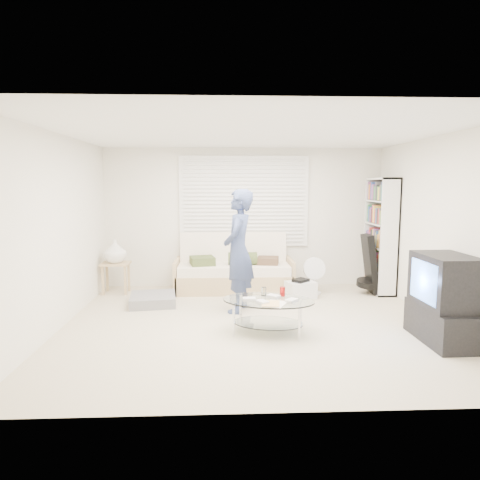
{
  "coord_description": "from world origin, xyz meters",
  "views": [
    {
      "loc": [
        -0.41,
        -5.51,
        1.85
      ],
      "look_at": [
        -0.16,
        0.3,
        1.1
      ],
      "focal_mm": 32.0,
      "sensor_mm": 36.0,
      "label": 1
    }
  ],
  "objects_px": {
    "futon_sofa": "(234,272)",
    "coffee_table": "(269,306)",
    "bookshelf": "(380,235)",
    "tv_unit": "(444,300)"
  },
  "relations": [
    {
      "from": "futon_sofa",
      "to": "coffee_table",
      "type": "distance_m",
      "value": 2.24
    },
    {
      "from": "bookshelf",
      "to": "tv_unit",
      "type": "bearing_deg",
      "value": -92.97
    },
    {
      "from": "futon_sofa",
      "to": "bookshelf",
      "type": "distance_m",
      "value": 2.61
    },
    {
      "from": "bookshelf",
      "to": "tv_unit",
      "type": "relative_size",
      "value": 1.89
    },
    {
      "from": "futon_sofa",
      "to": "tv_unit",
      "type": "relative_size",
      "value": 1.96
    },
    {
      "from": "tv_unit",
      "to": "coffee_table",
      "type": "relative_size",
      "value": 0.81
    },
    {
      "from": "bookshelf",
      "to": "coffee_table",
      "type": "height_order",
      "value": "bookshelf"
    },
    {
      "from": "futon_sofa",
      "to": "coffee_table",
      "type": "bearing_deg",
      "value": -80.53
    },
    {
      "from": "futon_sofa",
      "to": "bookshelf",
      "type": "height_order",
      "value": "bookshelf"
    },
    {
      "from": "tv_unit",
      "to": "coffee_table",
      "type": "xyz_separation_m",
      "value": [
        -2.02,
        0.39,
        -0.16
      ]
    }
  ]
}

